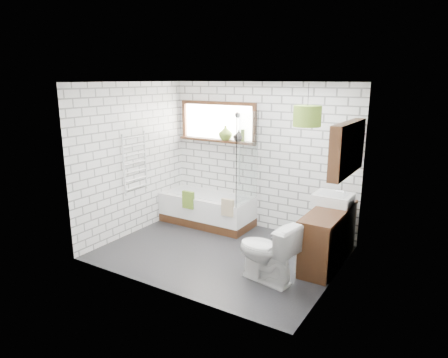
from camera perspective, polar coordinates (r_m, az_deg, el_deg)
The scene contains 22 objects.
floor at distance 6.13m, azimuth -0.56°, elevation -10.47°, with size 3.40×2.60×0.01m, color black.
ceiling at distance 5.57m, azimuth -0.62°, elevation 13.72°, with size 3.40×2.60×0.01m, color white.
wall_back at distance 6.83m, azimuth 5.28°, elevation 3.15°, with size 3.40×0.01×2.50m, color white.
wall_front at distance 4.70m, azimuth -9.12°, elevation -2.06°, with size 3.40×0.01×2.50m, color white.
wall_left at distance 6.76m, azimuth -12.91°, elevation 2.74°, with size 0.01×2.60×2.50m, color white.
wall_right at distance 5.04m, azimuth 16.02°, elevation -1.32°, with size 0.01×2.60×2.50m, color white.
window at distance 7.13m, azimuth -0.97°, elevation 8.14°, with size 1.52×0.16×0.68m, color #311A0D.
towel_radiator at distance 6.74m, azimuth -12.61°, elevation 2.29°, with size 0.06×0.52×1.00m, color white.
mirror_cabinet at distance 5.55m, azimuth 17.18°, elevation 4.21°, with size 0.16×1.20×0.70m, color #311A0D.
shower_riser at distance 6.96m, azimuth 2.17°, elevation 4.24°, with size 0.02×0.02×1.30m, color silver.
bathtub at distance 7.20m, azimuth -2.42°, elevation -4.33°, with size 1.65×0.73×0.53m, color white.
shower_screen at distance 6.53m, azimuth 3.35°, elevation 2.98°, with size 0.02×0.72×1.50m, color white.
towel_green at distance 6.92m, azimuth -5.13°, elevation -2.99°, with size 0.22×0.06×0.30m, color #5B7B25.
towel_beige at distance 6.49m, azimuth 0.52°, elevation -4.09°, with size 0.22×0.05×0.28m, color tan.
vanity at distance 5.84m, azimuth 14.70°, elevation -8.01°, with size 0.44×1.37×0.78m, color #311A0D.
basin at distance 5.98m, azimuth 15.33°, elevation -2.75°, with size 0.52×0.46×0.15m, color white.
tap at distance 5.93m, azimuth 16.84°, elevation -2.43°, with size 0.03×0.03×0.17m, color silver.
toilet at distance 5.21m, azimuth 6.08°, elevation -10.21°, with size 0.80×0.46×0.81m, color white.
vase_olive at distance 7.02m, azimuth 0.20°, elevation 6.46°, with size 0.24×0.24×0.25m, color olive.
vase_dark at distance 6.90m, azimuth 2.07°, elevation 6.06°, with size 0.18×0.18×0.19m, color black.
bottle at distance 6.86m, azimuth 2.62°, elevation 6.07°, with size 0.07×0.07×0.21m, color olive.
pendant at distance 5.07m, azimuth 11.81°, elevation 8.79°, with size 0.35×0.35×0.25m, color #5B7B25.
Camera 1 is at (2.98, -4.70, 2.55)m, focal length 32.00 mm.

